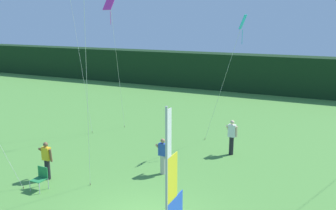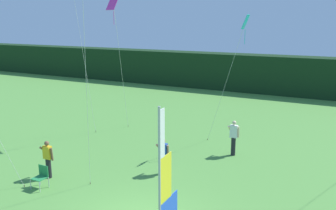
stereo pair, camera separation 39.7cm
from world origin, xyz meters
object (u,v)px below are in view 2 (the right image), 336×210
(person_far_left, at_px, (163,155))
(kite_magenta_diamond_1, at_px, (114,7))
(person_mid_field, at_px, (234,137))
(banner_flag, at_px, (165,196))
(person_near_banner, at_px, (48,158))
(folding_chair, at_px, (41,175))
(kite_cyan_diamond_5, at_px, (243,31))

(person_far_left, relative_size, kite_magenta_diamond_1, 0.20)
(person_mid_field, relative_size, person_far_left, 1.10)
(banner_flag, xyz_separation_m, person_near_banner, (-7.09, 3.01, -1.33))
(person_near_banner, relative_size, kite_magenta_diamond_1, 0.21)
(person_mid_field, distance_m, kite_magenta_diamond_1, 9.20)
(person_near_banner, height_order, person_mid_field, person_mid_field)
(person_mid_field, bearing_deg, folding_chair, -129.79)
(person_mid_field, bearing_deg, banner_flag, -84.19)
(person_near_banner, relative_size, person_mid_field, 0.92)
(kite_magenta_diamond_1, xyz_separation_m, kite_cyan_diamond_5, (6.66, 1.27, -1.17))
(person_far_left, bearing_deg, banner_flag, -61.88)
(banner_flag, bearing_deg, kite_cyan_diamond_5, 95.77)
(person_mid_field, xyz_separation_m, person_far_left, (-2.04, -3.53, -0.09))
(person_near_banner, relative_size, person_far_left, 1.01)
(folding_chair, bearing_deg, person_far_left, 42.28)
(banner_flag, height_order, folding_chair, banner_flag)
(person_near_banner, xyz_separation_m, kite_cyan_diamond_5, (6.05, 7.25, 5.13))
(person_far_left, bearing_deg, person_mid_field, 59.96)
(folding_chair, relative_size, kite_cyan_diamond_5, 0.13)
(folding_chair, distance_m, kite_magenta_diamond_1, 9.58)
(kite_magenta_diamond_1, distance_m, kite_cyan_diamond_5, 6.88)
(banner_flag, xyz_separation_m, kite_cyan_diamond_5, (-1.04, 10.26, 3.80))
(person_far_left, relative_size, folding_chair, 1.80)
(kite_magenta_diamond_1, bearing_deg, person_far_left, -36.09)
(person_mid_field, height_order, folding_chair, person_mid_field)
(banner_flag, height_order, person_mid_field, banner_flag)
(banner_flag, relative_size, person_near_banner, 2.81)
(kite_magenta_diamond_1, height_order, kite_cyan_diamond_5, kite_magenta_diamond_1)
(person_mid_field, xyz_separation_m, folding_chair, (-5.74, -6.89, -0.43))
(person_near_banner, bearing_deg, person_mid_field, 44.53)
(person_mid_field, distance_m, folding_chair, 8.98)
(kite_magenta_diamond_1, bearing_deg, folding_chair, -81.35)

